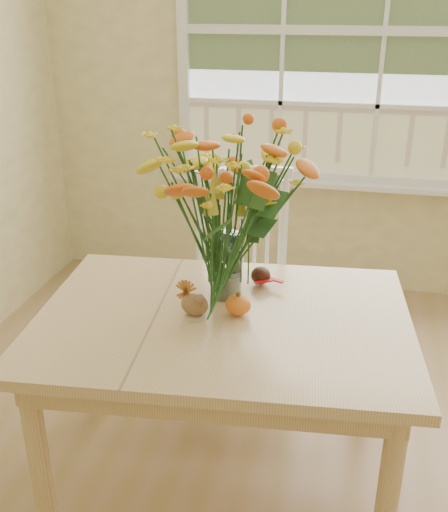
# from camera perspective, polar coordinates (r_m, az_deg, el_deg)

# --- Properties ---
(wall_back) EXTENTS (4.00, 0.02, 2.70)m
(wall_back) POSITION_cam_1_polar(r_m,az_deg,el_deg) (3.60, 14.72, 16.87)
(wall_back) COLOR #CCBE82
(wall_back) RESTS_ON floor
(window) EXTENTS (2.42, 0.12, 1.74)m
(window) POSITION_cam_1_polar(r_m,az_deg,el_deg) (3.55, 15.05, 19.71)
(window) COLOR silver
(window) RESTS_ON wall_back
(dining_table) EXTENTS (1.38, 1.04, 0.70)m
(dining_table) POSITION_cam_1_polar(r_m,az_deg,el_deg) (2.14, -0.12, -7.86)
(dining_table) COLOR tan
(dining_table) RESTS_ON floor
(windsor_chair) EXTENTS (0.57, 0.56, 0.98)m
(windsor_chair) POSITION_cam_1_polar(r_m,az_deg,el_deg) (2.81, 1.99, -1.13)
(windsor_chair) COLOR white
(windsor_chair) RESTS_ON floor
(flower_vase) EXTENTS (0.51, 0.51, 0.61)m
(flower_vase) POSITION_cam_1_polar(r_m,az_deg,el_deg) (2.09, 0.26, 5.15)
(flower_vase) COLOR white
(flower_vase) RESTS_ON dining_table
(pumpkin) EXTENTS (0.09, 0.09, 0.07)m
(pumpkin) POSITION_cam_1_polar(r_m,az_deg,el_deg) (2.09, 1.36, -4.75)
(pumpkin) COLOR orange
(pumpkin) RESTS_ON dining_table
(turkey_figurine) EXTENTS (0.11, 0.09, 0.12)m
(turkey_figurine) POSITION_cam_1_polar(r_m,az_deg,el_deg) (2.07, -2.81, -4.67)
(turkey_figurine) COLOR #CCB78C
(turkey_figurine) RESTS_ON dining_table
(dark_gourd) EXTENTS (0.12, 0.08, 0.07)m
(dark_gourd) POSITION_cam_1_polar(r_m,az_deg,el_deg) (2.31, 3.52, -1.95)
(dark_gourd) COLOR #38160F
(dark_gourd) RESTS_ON dining_table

